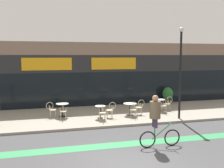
# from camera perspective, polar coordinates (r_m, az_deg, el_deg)

# --- Properties ---
(ground_plane) EXTENTS (120.00, 120.00, 0.00)m
(ground_plane) POSITION_cam_1_polar(r_m,az_deg,el_deg) (9.28, 2.99, -17.08)
(ground_plane) COLOR #424244
(sidewalk_slab) EXTENTS (40.00, 5.50, 0.12)m
(sidewalk_slab) POSITION_cam_1_polar(r_m,az_deg,el_deg) (16.00, -5.06, -6.89)
(sidewalk_slab) COLOR gray
(sidewalk_slab) RESTS_ON ground
(storefront_facade) EXTENTS (40.00, 4.06, 4.61)m
(storefront_facade) POSITION_cam_1_polar(r_m,az_deg,el_deg) (20.29, -7.40, 2.25)
(storefront_facade) COLOR #7F6656
(storefront_facade) RESTS_ON ground
(bike_lane_stripe) EXTENTS (36.00, 0.70, 0.01)m
(bike_lane_stripe) POSITION_cam_1_polar(r_m,az_deg,el_deg) (11.02, -0.20, -13.22)
(bike_lane_stripe) COLOR #2D844C
(bike_lane_stripe) RESTS_ON ground
(bistro_table_0) EXTENTS (0.73, 0.73, 0.78)m
(bistro_table_0) POSITION_cam_1_polar(r_m,az_deg,el_deg) (15.58, -10.75, -5.00)
(bistro_table_0) COLOR black
(bistro_table_0) RESTS_ON sidewalk_slab
(bistro_table_1) EXTENTS (0.61, 0.61, 0.71)m
(bistro_table_1) POSITION_cam_1_polar(r_m,az_deg,el_deg) (14.97, -2.58, -5.58)
(bistro_table_1) COLOR black
(bistro_table_1) RESTS_ON sidewalk_slab
(bistro_table_2) EXTENTS (0.80, 0.80, 0.71)m
(bistro_table_2) POSITION_cam_1_polar(r_m,az_deg,el_deg) (15.78, 3.93, -4.93)
(bistro_table_2) COLOR black
(bistro_table_2) RESTS_ON sidewalk_slab
(bistro_table_3) EXTENTS (0.72, 0.72, 0.75)m
(bistro_table_3) POSITION_cam_1_polar(r_m,az_deg,el_deg) (17.20, 10.27, -4.01)
(bistro_table_3) COLOR black
(bistro_table_3) RESTS_ON sidewalk_slab
(cafe_chair_0_near) EXTENTS (0.43, 0.59, 0.90)m
(cafe_chair_0_near) POSITION_cam_1_polar(r_m,az_deg,el_deg) (14.98, -10.60, -5.61)
(cafe_chair_0_near) COLOR beige
(cafe_chair_0_near) RESTS_ON sidewalk_slab
(cafe_chair_0_side) EXTENTS (0.59, 0.44, 0.90)m
(cafe_chair_0_side) POSITION_cam_1_polar(r_m,az_deg,el_deg) (15.55, -13.06, -5.23)
(cafe_chair_0_side) COLOR beige
(cafe_chair_0_side) RESTS_ON sidewalk_slab
(cafe_chair_1_near) EXTENTS (0.44, 0.60, 0.90)m
(cafe_chair_1_near) POSITION_cam_1_polar(r_m,az_deg,el_deg) (14.36, -2.08, -6.01)
(cafe_chair_1_near) COLOR beige
(cafe_chair_1_near) RESTS_ON sidewalk_slab
(cafe_chair_1_side) EXTENTS (0.58, 0.42, 0.90)m
(cafe_chair_1_side) POSITION_cam_1_polar(r_m,az_deg,el_deg) (15.10, -0.25, -5.41)
(cafe_chair_1_side) COLOR beige
(cafe_chair_1_side) RESTS_ON sidewalk_slab
(cafe_chair_2_near) EXTENTS (0.44, 0.59, 0.90)m
(cafe_chair_2_near) POSITION_cam_1_polar(r_m,az_deg,el_deg) (15.20, 4.66, -5.35)
(cafe_chair_2_near) COLOR beige
(cafe_chair_2_near) RESTS_ON sidewalk_slab
(cafe_chair_2_side) EXTENTS (0.58, 0.40, 0.90)m
(cafe_chair_2_side) POSITION_cam_1_polar(r_m,az_deg,el_deg) (15.99, 6.06, -4.79)
(cafe_chair_2_side) COLOR beige
(cafe_chair_2_side) RESTS_ON sidewalk_slab
(cafe_chair_3_near) EXTENTS (0.42, 0.58, 0.90)m
(cafe_chair_3_near) POSITION_cam_1_polar(r_m,az_deg,el_deg) (16.65, 11.17, -4.44)
(cafe_chair_3_near) COLOR beige
(cafe_chair_3_near) RESTS_ON sidewalk_slab
(cafe_chair_3_side) EXTENTS (0.58, 0.41, 0.90)m
(cafe_chair_3_side) POSITION_cam_1_polar(r_m,az_deg,el_deg) (17.48, 12.13, -3.96)
(cafe_chair_3_side) COLOR beige
(cafe_chair_3_side) RESTS_ON sidewalk_slab
(planter_pot) EXTENTS (0.79, 0.79, 1.22)m
(planter_pot) POSITION_cam_1_polar(r_m,az_deg,el_deg) (19.90, 12.03, -2.28)
(planter_pot) COLOR #232326
(planter_pot) RESTS_ON sidewalk_slab
(lamp_post) EXTENTS (0.26, 0.26, 5.11)m
(lamp_post) POSITION_cam_1_polar(r_m,az_deg,el_deg) (15.13, 14.67, 3.72)
(lamp_post) COLOR black
(lamp_post) RESTS_ON sidewalk_slab
(cyclist_0) EXTENTS (1.76, 0.48, 2.12)m
(cyclist_0) POSITION_cam_1_polar(r_m,az_deg,el_deg) (10.63, 9.64, -7.17)
(cyclist_0) COLOR black
(cyclist_0) RESTS_ON ground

